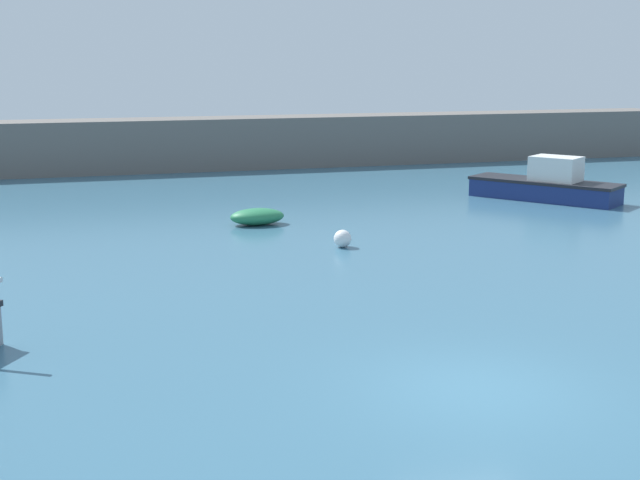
% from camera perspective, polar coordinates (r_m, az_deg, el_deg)
% --- Properties ---
extents(ground_plane, '(120.00, 120.00, 0.20)m').
position_cam_1_polar(ground_plane, '(16.34, 9.88, -9.71)').
color(ground_plane, '#38667F').
extents(harbor_breakwater, '(54.26, 2.80, 2.64)m').
position_cam_1_polar(harbor_breakwater, '(46.94, -7.83, 6.13)').
color(harbor_breakwater, '#66605B').
rests_on(harbor_breakwater, ground_plane).
extents(fishing_dinghy_green, '(1.94, 1.17, 0.58)m').
position_cam_1_polar(fishing_dinghy_green, '(31.24, -4.04, 1.51)').
color(fishing_dinghy_green, '#287A4C').
rests_on(fishing_dinghy_green, ground_plane).
extents(motorboat_grey_hull, '(5.06, 5.96, 1.82)m').
position_cam_1_polar(motorboat_grey_hull, '(37.59, 14.33, 3.42)').
color(motorboat_grey_hull, navy).
rests_on(motorboat_grey_hull, ground_plane).
extents(mooring_buoy_white, '(0.55, 0.55, 0.55)m').
position_cam_1_polar(mooring_buoy_white, '(27.50, 1.45, 0.09)').
color(mooring_buoy_white, white).
rests_on(mooring_buoy_white, ground_plane).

